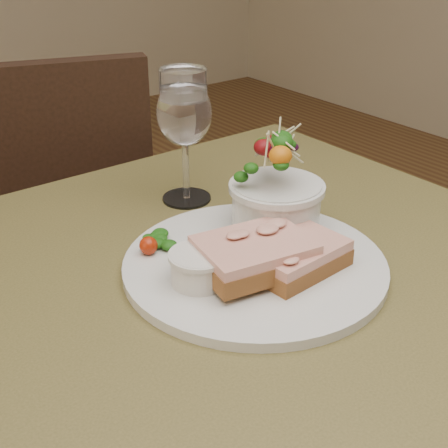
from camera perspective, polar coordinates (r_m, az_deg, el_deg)
cafe_table at (r=0.77m, az=2.08°, el=-11.52°), size 0.80×0.80×0.75m
chair_far at (r=1.50m, az=-15.23°, el=-7.80°), size 0.53×0.53×0.90m
dinner_plate at (r=0.73m, az=2.82°, el=-3.75°), size 0.31×0.31×0.01m
sandwich_front at (r=0.71m, az=6.43°, el=-2.84°), size 0.12×0.09×0.03m
sandwich_back at (r=0.69m, az=2.79°, el=-2.76°), size 0.14×0.11×0.03m
ramekin at (r=0.68m, az=-2.26°, el=-3.87°), size 0.06×0.06×0.04m
salad_bowl at (r=0.78m, az=4.87°, el=3.58°), size 0.11×0.11×0.13m
garnish at (r=0.75m, az=-6.54°, el=-1.77°), size 0.05×0.04×0.02m
wine_glass at (r=0.86m, az=-3.65°, el=9.71°), size 0.08×0.08×0.18m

